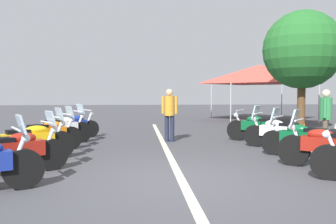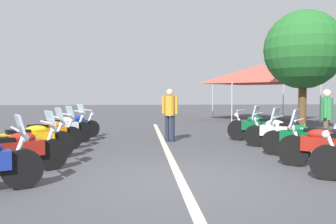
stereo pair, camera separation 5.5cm
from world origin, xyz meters
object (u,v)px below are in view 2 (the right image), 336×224
at_px(motorcycle_right_row_2, 304,139).
at_px(motorcycle_right_row_3, 280,132).
at_px(motorcycle_right_row_4, 260,127).
at_px(traffic_cone_0, 319,139).
at_px(event_tent, 261,74).
at_px(motorcycle_left_row_1, 14,151).
at_px(roadside_tree_1, 303,50).
at_px(motorcycle_left_row_5, 73,126).
at_px(motorcycle_left_row_2, 30,141).
at_px(motorcycle_left_row_4, 61,129).
at_px(motorcycle_right_row_1, 328,147).
at_px(bystander_0, 170,111).
at_px(motorcycle_left_row_3, 48,134).
at_px(bystander_1, 326,114).
at_px(traffic_cone_2, 305,133).

bearing_deg(motorcycle_right_row_2, motorcycle_right_row_3, -48.34).
distance_m(motorcycle_right_row_4, traffic_cone_0, 1.92).
bearing_deg(event_tent, motorcycle_left_row_1, 143.58).
bearing_deg(roadside_tree_1, event_tent, -3.04).
bearing_deg(motorcycle_left_row_5, motorcycle_right_row_3, -53.89).
distance_m(motorcycle_left_row_2, motorcycle_left_row_4, 2.61).
distance_m(motorcycle_left_row_5, motorcycle_right_row_1, 8.12).
bearing_deg(motorcycle_right_row_2, traffic_cone_0, -88.56).
bearing_deg(motorcycle_left_row_5, roadside_tree_1, -20.65).
relative_size(motorcycle_left_row_5, traffic_cone_0, 2.87).
distance_m(traffic_cone_0, bystander_0, 4.47).
height_order(motorcycle_left_row_4, motorcycle_right_row_1, motorcycle_right_row_1).
bearing_deg(motorcycle_right_row_2, motorcycle_left_row_3, 28.76).
relative_size(motorcycle_left_row_1, motorcycle_right_row_1, 1.10).
distance_m(motorcycle_left_row_1, bystander_0, 5.48).
xyz_separation_m(traffic_cone_0, event_tent, (10.20, -1.98, 2.36)).
bearing_deg(motorcycle_right_row_4, motorcycle_right_row_3, 132.73).
distance_m(motorcycle_right_row_4, event_tent, 9.47).
height_order(motorcycle_left_row_3, bystander_1, bystander_1).
xyz_separation_m(bystander_1, roadside_tree_1, (4.42, -1.45, 2.33)).
bearing_deg(motorcycle_right_row_1, traffic_cone_2, -70.36).
height_order(roadside_tree_1, event_tent, roadside_tree_1).
height_order(motorcycle_left_row_1, motorcycle_right_row_4, motorcycle_left_row_1).
distance_m(motorcycle_right_row_1, traffic_cone_0, 2.71).
bearing_deg(traffic_cone_0, traffic_cone_2, -11.87).
distance_m(motorcycle_left_row_4, motorcycle_right_row_1, 7.37).
distance_m(traffic_cone_2, roadside_tree_1, 4.49).
bearing_deg(bystander_0, motorcycle_right_row_1, 54.42).
bearing_deg(traffic_cone_2, traffic_cone_0, 168.13).
distance_m(motorcycle_right_row_1, motorcycle_right_row_3, 2.68).
xyz_separation_m(motorcycle_left_row_4, bystander_0, (0.36, -3.35, 0.52)).
relative_size(motorcycle_left_row_3, motorcycle_left_row_5, 0.98).
height_order(motorcycle_left_row_1, motorcycle_left_row_2, motorcycle_left_row_2).
height_order(motorcycle_left_row_2, motorcycle_left_row_3, motorcycle_left_row_2).
height_order(motorcycle_left_row_2, motorcycle_left_row_4, motorcycle_left_row_4).
relative_size(motorcycle_left_row_5, motorcycle_right_row_1, 1.04).
distance_m(motorcycle_left_row_2, motorcycle_right_row_4, 6.83).
distance_m(motorcycle_left_row_3, motorcycle_right_row_2, 6.55).
bearing_deg(traffic_cone_0, motorcycle_left_row_4, 78.25).
bearing_deg(traffic_cone_0, motorcycle_left_row_1, 108.24).
bearing_deg(roadside_tree_1, motorcycle_left_row_1, 127.42).
height_order(motorcycle_left_row_4, roadside_tree_1, roadside_tree_1).
height_order(motorcycle_right_row_2, event_tent, event_tent).
xyz_separation_m(motorcycle_left_row_4, traffic_cone_2, (-0.08, -7.64, -0.18)).
relative_size(motorcycle_right_row_1, traffic_cone_0, 2.76).
height_order(motorcycle_left_row_4, bystander_1, bystander_1).
xyz_separation_m(motorcycle_right_row_1, motorcycle_right_row_4, (3.99, 0.01, -0.01)).
relative_size(motorcycle_left_row_5, motorcycle_right_row_3, 1.02).
bearing_deg(motorcycle_right_row_2, bystander_0, -4.71).
bearing_deg(motorcycle_left_row_2, motorcycle_left_row_5, 55.96).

